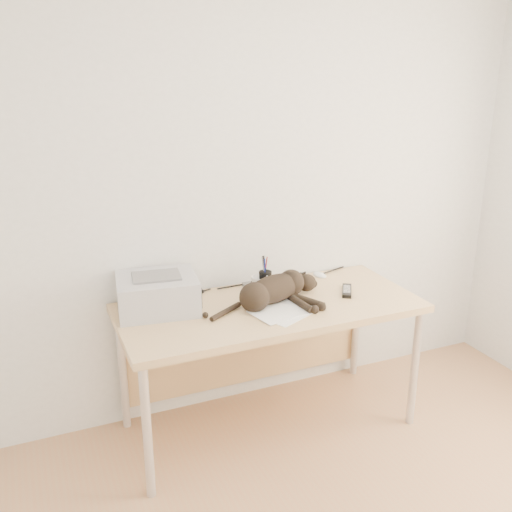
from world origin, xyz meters
name	(u,v)px	position (x,y,z in m)	size (l,w,h in m)	color
wall_back	(244,188)	(0.00, 1.75, 1.30)	(3.50, 3.50, 0.00)	white
desk	(263,321)	(0.00, 1.48, 0.61)	(1.60, 0.70, 0.74)	tan
printer	(157,293)	(-0.56, 1.56, 0.83)	(0.44, 0.39, 0.19)	#A3A3A8
papers	(284,312)	(0.03, 1.27, 0.74)	(0.38, 0.31, 0.01)	white
cat	(272,291)	(0.02, 1.40, 0.81)	(0.70, 0.35, 0.16)	black
mug	(260,284)	(0.02, 1.58, 0.79)	(0.10, 0.10, 0.09)	white
pen_cup	(265,280)	(0.07, 1.62, 0.79)	(0.07, 0.07, 0.19)	black
remote_grey	(252,288)	(-0.01, 1.62, 0.75)	(0.05, 0.17, 0.02)	slate
remote_black	(347,291)	(0.47, 1.38, 0.75)	(0.05, 0.18, 0.02)	black
mouse	(320,273)	(0.45, 1.67, 0.76)	(0.06, 0.10, 0.03)	white
cable_tangle	(248,284)	(0.00, 1.70, 0.75)	(1.36, 0.08, 0.01)	black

